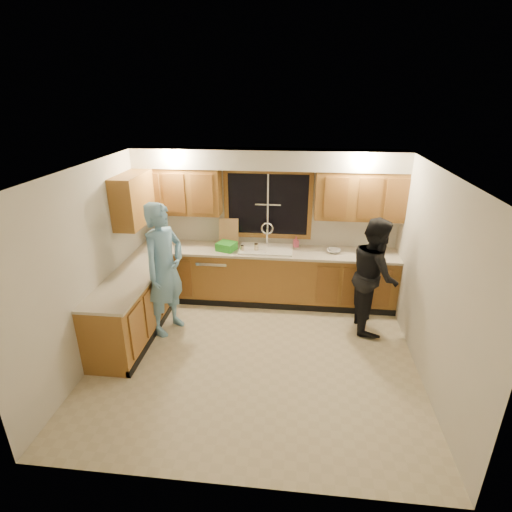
% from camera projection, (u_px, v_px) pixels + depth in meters
% --- Properties ---
extents(floor, '(4.20, 4.20, 0.00)m').
position_uv_depth(floor, '(255.00, 357.00, 5.36)').
color(floor, beige).
rests_on(floor, ground).
extents(ceiling, '(4.20, 4.20, 0.00)m').
position_uv_depth(ceiling, '(255.00, 170.00, 4.40)').
color(ceiling, silver).
extents(wall_back, '(4.20, 0.00, 4.20)m').
position_uv_depth(wall_back, '(268.00, 225.00, 6.63)').
color(wall_back, beige).
rests_on(wall_back, ground).
extents(wall_left, '(0.00, 3.80, 3.80)m').
position_uv_depth(wall_left, '(92.00, 265.00, 5.09)').
color(wall_left, beige).
rests_on(wall_left, ground).
extents(wall_right, '(0.00, 3.80, 3.80)m').
position_uv_depth(wall_right, '(433.00, 281.00, 4.67)').
color(wall_right, beige).
rests_on(wall_right, ground).
extents(base_cabinets_back, '(4.20, 0.60, 0.88)m').
position_uv_depth(base_cabinets_back, '(266.00, 277.00, 6.66)').
color(base_cabinets_back, olive).
rests_on(base_cabinets_back, ground).
extents(base_cabinets_left, '(0.60, 1.90, 0.88)m').
position_uv_depth(base_cabinets_left, '(133.00, 308.00, 5.69)').
color(base_cabinets_left, olive).
rests_on(base_cabinets_left, ground).
extents(countertop_back, '(4.20, 0.63, 0.04)m').
position_uv_depth(countertop_back, '(266.00, 251.00, 6.47)').
color(countertop_back, beige).
rests_on(countertop_back, base_cabinets_back).
extents(countertop_left, '(0.63, 1.90, 0.04)m').
position_uv_depth(countertop_left, '(130.00, 279.00, 5.52)').
color(countertop_left, beige).
rests_on(countertop_left, base_cabinets_left).
extents(upper_cabinets_left, '(1.35, 0.33, 0.75)m').
position_uv_depth(upper_cabinets_left, '(179.00, 191.00, 6.40)').
color(upper_cabinets_left, olive).
rests_on(upper_cabinets_left, wall_back).
extents(upper_cabinets_right, '(1.35, 0.33, 0.75)m').
position_uv_depth(upper_cabinets_right, '(360.00, 196.00, 6.11)').
color(upper_cabinets_right, olive).
rests_on(upper_cabinets_right, wall_back).
extents(upper_cabinets_return, '(0.33, 0.90, 0.75)m').
position_uv_depth(upper_cabinets_return, '(133.00, 200.00, 5.89)').
color(upper_cabinets_return, olive).
rests_on(upper_cabinets_return, wall_left).
extents(soffit, '(4.20, 0.35, 0.30)m').
position_uv_depth(soffit, '(268.00, 159.00, 6.04)').
color(soffit, silver).
rests_on(soffit, wall_back).
extents(window_frame, '(1.44, 0.03, 1.14)m').
position_uv_depth(window_frame, '(268.00, 204.00, 6.48)').
color(window_frame, black).
rests_on(window_frame, wall_back).
extents(sink, '(0.86, 0.52, 0.57)m').
position_uv_depth(sink, '(266.00, 253.00, 6.50)').
color(sink, white).
rests_on(sink, countertop_back).
extents(dishwasher, '(0.60, 0.56, 0.82)m').
position_uv_depth(dishwasher, '(216.00, 276.00, 6.75)').
color(dishwasher, white).
rests_on(dishwasher, floor).
extents(stove, '(0.58, 0.75, 0.90)m').
position_uv_depth(stove, '(115.00, 329.00, 5.17)').
color(stove, white).
rests_on(stove, floor).
extents(man, '(0.71, 0.84, 1.95)m').
position_uv_depth(man, '(165.00, 270.00, 5.63)').
color(man, '#6DA6CF').
rests_on(man, floor).
extents(woman, '(0.68, 0.86, 1.71)m').
position_uv_depth(woman, '(374.00, 275.00, 5.75)').
color(woman, black).
rests_on(woman, floor).
extents(knife_block, '(0.11, 0.10, 0.20)m').
position_uv_depth(knife_block, '(163.00, 237.00, 6.77)').
color(knife_block, brown).
rests_on(knife_block, countertop_back).
extents(cutting_board, '(0.33, 0.13, 0.43)m').
position_uv_depth(cutting_board, '(229.00, 231.00, 6.66)').
color(cutting_board, tan).
rests_on(cutting_board, countertop_back).
extents(dish_crate, '(0.35, 0.34, 0.13)m').
position_uv_depth(dish_crate, '(226.00, 246.00, 6.44)').
color(dish_crate, green).
rests_on(dish_crate, countertop_back).
extents(soap_bottle, '(0.10, 0.10, 0.17)m').
position_uv_depth(soap_bottle, '(296.00, 242.00, 6.57)').
color(soap_bottle, '#E0557C').
rests_on(soap_bottle, countertop_back).
extents(bowl, '(0.25, 0.25, 0.05)m').
position_uv_depth(bowl, '(334.00, 251.00, 6.36)').
color(bowl, silver).
rests_on(bowl, countertop_back).
extents(can_left, '(0.07, 0.07, 0.11)m').
position_uv_depth(can_left, '(242.00, 249.00, 6.37)').
color(can_left, '#B5A68B').
rests_on(can_left, countertop_back).
extents(can_right, '(0.08, 0.08, 0.13)m').
position_uv_depth(can_right, '(256.00, 248.00, 6.39)').
color(can_right, '#B5A68B').
rests_on(can_right, countertop_back).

